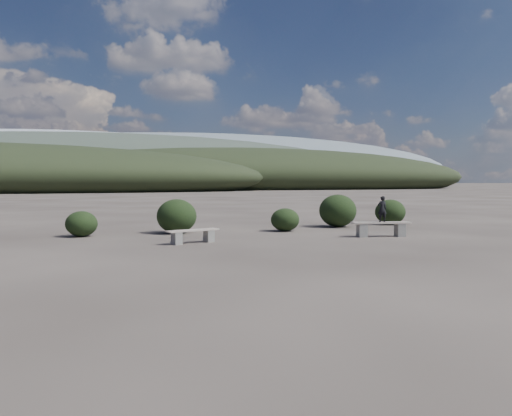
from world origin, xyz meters
name	(u,v)px	position (x,y,z in m)	size (l,w,h in m)	color
ground	(316,273)	(0.00, 0.00, 0.00)	(1200.00, 1200.00, 0.00)	#322B27
bench_left	(193,235)	(-1.35, 5.48, 0.24)	(1.61, 0.80, 0.40)	slate
bench_right	(381,228)	(4.78, 5.27, 0.29)	(1.96, 0.79, 0.48)	slate
seated_person	(382,209)	(4.81, 5.27, 0.90)	(0.31, 0.20, 0.84)	black
shrub_a	(81,224)	(-4.45, 8.34, 0.42)	(1.01, 1.01, 0.83)	black
shrub_b	(177,216)	(-1.34, 8.46, 0.59)	(1.38, 1.38, 1.18)	black
shrub_c	(285,220)	(2.49, 7.94, 0.41)	(1.03, 1.03, 0.83)	black
shrub_d	(338,211)	(5.11, 8.91, 0.64)	(1.46, 1.46, 1.28)	black
shrub_e	(390,212)	(7.72, 9.23, 0.52)	(1.25, 1.25, 1.04)	black
mountain_ridges	(86,168)	(-7.48, 339.06, 10.84)	(500.00, 400.00, 56.00)	black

